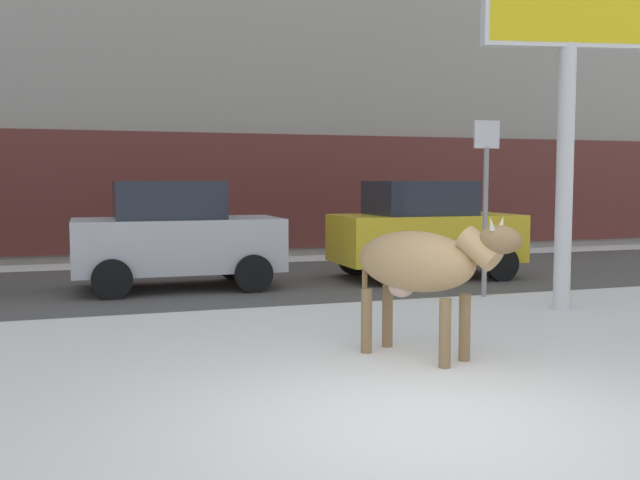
{
  "coord_description": "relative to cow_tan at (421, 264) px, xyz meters",
  "views": [
    {
      "loc": [
        -2.52,
        -4.91,
        1.87
      ],
      "look_at": [
        0.4,
        3.99,
        1.1
      ],
      "focal_mm": 40.73,
      "sensor_mm": 36.0,
      "label": 1
    }
  ],
  "objects": [
    {
      "name": "ground_plane",
      "position": [
        -0.84,
        -1.93,
        -0.99
      ],
      "size": [
        120.0,
        120.0,
        0.0
      ],
      "primitive_type": "plane",
      "color": "white"
    },
    {
      "name": "road_strip",
      "position": [
        -0.84,
        6.3,
        -0.99
      ],
      "size": [
        60.0,
        5.6,
        0.01
      ],
      "primitive_type": "cube",
      "color": "#514F4C",
      "rests_on": "ground"
    },
    {
      "name": "building_facade",
      "position": [
        -0.84,
        13.44,
        5.49
      ],
      "size": [
        44.0,
        6.1,
        13.0
      ],
      "color": "gray",
      "rests_on": "ground"
    },
    {
      "name": "cow_tan",
      "position": [
        0.0,
        0.0,
        0.0
      ],
      "size": [
        1.33,
        1.84,
        1.54
      ],
      "color": "tan",
      "rests_on": "ground"
    },
    {
      "name": "billboard",
      "position": [
        3.24,
        1.97,
        3.32
      ],
      "size": [
        2.51,
        0.67,
        5.56
      ],
      "color": "silver",
      "rests_on": "ground"
    },
    {
      "name": "car_silver_hatchback",
      "position": [
        -1.84,
        5.79,
        -0.07
      ],
      "size": [
        3.5,
        1.93,
        1.86
      ],
      "color": "#B7BABF",
      "rests_on": "ground"
    },
    {
      "name": "car_yellow_hatchback",
      "position": [
        2.86,
        5.71,
        -0.07
      ],
      "size": [
        3.5,
        1.93,
        1.86
      ],
      "color": "gold",
      "rests_on": "ground"
    },
    {
      "name": "street_sign",
      "position": [
        2.78,
        3.36,
        0.68
      ],
      "size": [
        0.44,
        0.08,
        2.82
      ],
      "color": "gray",
      "rests_on": "ground"
    }
  ]
}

